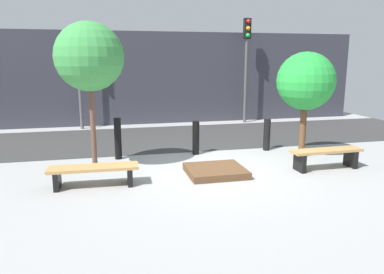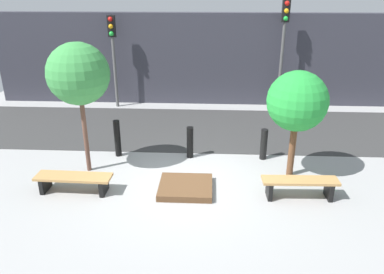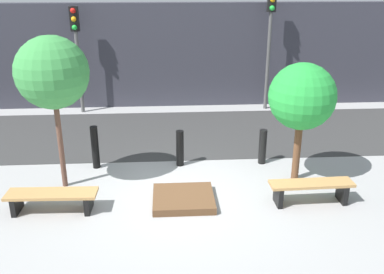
{
  "view_description": "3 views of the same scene",
  "coord_description": "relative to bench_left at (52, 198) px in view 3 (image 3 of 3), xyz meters",
  "views": [
    {
      "loc": [
        -2.37,
        -7.97,
        2.54
      ],
      "look_at": [
        -0.45,
        0.14,
        0.79
      ],
      "focal_mm": 35.0,
      "sensor_mm": 36.0,
      "label": 1
    },
    {
      "loc": [
        0.56,
        -8.07,
        4.6
      ],
      "look_at": [
        0.13,
        0.22,
        1.18
      ],
      "focal_mm": 35.0,
      "sensor_mm": 36.0,
      "label": 2
    },
    {
      "loc": [
        -0.32,
        -8.14,
        4.48
      ],
      "look_at": [
        0.22,
        0.37,
        1.2
      ],
      "focal_mm": 40.0,
      "sensor_mm": 36.0,
      "label": 3
    }
  ],
  "objects": [
    {
      "name": "bollard_center",
      "position": [
        4.69,
        2.04,
        0.14
      ],
      "size": [
        0.19,
        0.19,
        0.89
      ],
      "primitive_type": "cylinder",
      "color": "black",
      "rests_on": "ground"
    },
    {
      "name": "tree_behind_right_bench",
      "position": [
        5.26,
        1.11,
        1.66
      ],
      "size": [
        1.47,
        1.47,
        2.72
      ],
      "color": "brown",
      "rests_on": "ground"
    },
    {
      "name": "building_facade",
      "position": [
        2.63,
        7.4,
        1.48
      ],
      "size": [
        16.2,
        0.5,
        3.56
      ],
      "primitive_type": "cube",
      "color": "#33333D",
      "rests_on": "ground"
    },
    {
      "name": "bench_left",
      "position": [
        0.0,
        0.0,
        0.0
      ],
      "size": [
        1.8,
        0.53,
        0.42
      ],
      "rotation": [
        0.0,
        0.0,
        -0.03
      ],
      "color": "black",
      "rests_on": "ground"
    },
    {
      "name": "ground_plane",
      "position": [
        2.63,
        0.47,
        -0.31
      ],
      "size": [
        18.0,
        18.0,
        0.0
      ],
      "primitive_type": "plane",
      "color": "#9C9C9C"
    },
    {
      "name": "bench_right",
      "position": [
        5.26,
        0.0,
        0.03
      ],
      "size": [
        1.74,
        0.47,
        0.48
      ],
      "rotation": [
        0.0,
        0.0,
        0.03
      ],
      "color": "black",
      "rests_on": "ground"
    },
    {
      "name": "traffic_light_mid_west",
      "position": [
        5.81,
        6.63,
        2.49
      ],
      "size": [
        0.28,
        0.27,
        4.07
      ],
      "color": "#4F4F4F",
      "rests_on": "ground"
    },
    {
      "name": "road_strip",
      "position": [
        2.63,
        4.32,
        -0.3
      ],
      "size": [
        18.0,
        4.06,
        0.01
      ],
      "primitive_type": "cube",
      "color": "#353535",
      "rests_on": "ground"
    },
    {
      "name": "tree_behind_left_bench",
      "position": [
        0.0,
        1.11,
        2.27
      ],
      "size": [
        1.51,
        1.51,
        3.34
      ],
      "color": "brown",
      "rests_on": "ground"
    },
    {
      "name": "bollard_left",
      "position": [
        2.63,
        2.04,
        0.15
      ],
      "size": [
        0.19,
        0.19,
        0.91
      ],
      "primitive_type": "cylinder",
      "color": "black",
      "rests_on": "ground"
    },
    {
      "name": "traffic_light_west",
      "position": [
        -0.56,
        6.63,
        2.12
      ],
      "size": [
        0.28,
        0.27,
        3.51
      ],
      "color": "#575757",
      "rests_on": "ground"
    },
    {
      "name": "bollard_far_left",
      "position": [
        0.57,
        2.04,
        0.23
      ],
      "size": [
        0.18,
        0.18,
        1.07
      ],
      "primitive_type": "cylinder",
      "color": "black",
      "rests_on": "ground"
    },
    {
      "name": "planter_bed",
      "position": [
        2.63,
        0.2,
        -0.23
      ],
      "size": [
        1.27,
        1.16,
        0.15
      ],
      "primitive_type": "cube",
      "color": "brown",
      "rests_on": "ground"
    }
  ]
}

